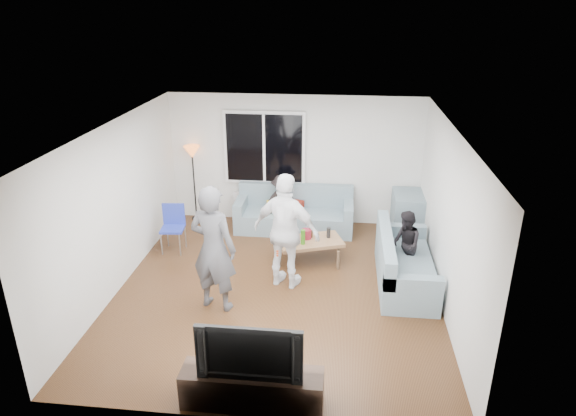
# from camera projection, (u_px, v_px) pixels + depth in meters

# --- Properties ---
(floor) EXTENTS (5.00, 5.50, 0.04)m
(floor) POSITION_uv_depth(u_px,v_px,m) (278.00, 290.00, 8.12)
(floor) COLOR #56351C
(floor) RESTS_ON ground
(ceiling) EXTENTS (5.00, 5.50, 0.04)m
(ceiling) POSITION_uv_depth(u_px,v_px,m) (276.00, 127.00, 7.12)
(ceiling) COLOR white
(ceiling) RESTS_ON ground
(wall_back) EXTENTS (5.00, 0.04, 2.60)m
(wall_back) POSITION_uv_depth(u_px,v_px,m) (295.00, 160.00, 10.16)
(wall_back) COLOR silver
(wall_back) RESTS_ON ground
(wall_front) EXTENTS (5.00, 0.04, 2.60)m
(wall_front) POSITION_uv_depth(u_px,v_px,m) (241.00, 321.00, 5.07)
(wall_front) COLOR silver
(wall_front) RESTS_ON ground
(wall_left) EXTENTS (0.04, 5.50, 2.60)m
(wall_left) POSITION_uv_depth(u_px,v_px,m) (116.00, 207.00, 7.87)
(wall_left) COLOR silver
(wall_left) RESTS_ON ground
(wall_right) EXTENTS (0.04, 5.50, 2.60)m
(wall_right) POSITION_uv_depth(u_px,v_px,m) (450.00, 221.00, 7.36)
(wall_right) COLOR silver
(wall_right) RESTS_ON ground
(window_frame) EXTENTS (1.62, 0.06, 1.47)m
(window_frame) POSITION_uv_depth(u_px,v_px,m) (264.00, 148.00, 10.06)
(window_frame) COLOR white
(window_frame) RESTS_ON wall_back
(window_glass) EXTENTS (1.50, 0.02, 1.35)m
(window_glass) POSITION_uv_depth(u_px,v_px,m) (264.00, 148.00, 10.02)
(window_glass) COLOR black
(window_glass) RESTS_ON window_frame
(window_mullion) EXTENTS (0.05, 0.03, 1.35)m
(window_mullion) POSITION_uv_depth(u_px,v_px,m) (264.00, 149.00, 10.01)
(window_mullion) COLOR white
(window_mullion) RESTS_ON window_frame
(radiator) EXTENTS (1.30, 0.12, 0.62)m
(radiator) POSITION_uv_depth(u_px,v_px,m) (265.00, 207.00, 10.49)
(radiator) COLOR silver
(radiator) RESTS_ON floor
(potted_plant) EXTENTS (0.23, 0.20, 0.36)m
(potted_plant) POSITION_uv_depth(u_px,v_px,m) (288.00, 186.00, 10.23)
(potted_plant) COLOR #29672C
(potted_plant) RESTS_ON radiator
(vase) EXTENTS (0.21, 0.21, 0.18)m
(vase) POSITION_uv_depth(u_px,v_px,m) (257.00, 189.00, 10.33)
(vase) COLOR silver
(vase) RESTS_ON radiator
(sofa_back_section) EXTENTS (2.30, 0.85, 0.85)m
(sofa_back_section) POSITION_uv_depth(u_px,v_px,m) (294.00, 210.00, 10.03)
(sofa_back_section) COLOR gray
(sofa_back_section) RESTS_ON floor
(sofa_right_section) EXTENTS (2.00, 0.85, 0.85)m
(sofa_right_section) POSITION_uv_depth(u_px,v_px,m) (406.00, 259.00, 8.13)
(sofa_right_section) COLOR gray
(sofa_right_section) RESTS_ON floor
(sofa_corner) EXTENTS (0.85, 0.85, 0.85)m
(sofa_corner) POSITION_uv_depth(u_px,v_px,m) (415.00, 215.00, 9.80)
(sofa_corner) COLOR gray
(sofa_corner) RESTS_ON floor
(cushion_yellow) EXTENTS (0.46, 0.42, 0.14)m
(cushion_yellow) POSITION_uv_depth(u_px,v_px,m) (277.00, 206.00, 10.02)
(cushion_yellow) COLOR gold
(cushion_yellow) RESTS_ON sofa_back_section
(cushion_red) EXTENTS (0.44, 0.40, 0.13)m
(cushion_red) POSITION_uv_depth(u_px,v_px,m) (293.00, 205.00, 10.06)
(cushion_red) COLOR maroon
(cushion_red) RESTS_ON sofa_back_section
(coffee_table) EXTENTS (1.24, 0.94, 0.40)m
(coffee_table) POSITION_uv_depth(u_px,v_px,m) (310.00, 250.00, 8.91)
(coffee_table) COLOR #986D49
(coffee_table) RESTS_ON floor
(pitcher) EXTENTS (0.17, 0.17, 0.17)m
(pitcher) POSITION_uv_depth(u_px,v_px,m) (307.00, 234.00, 8.86)
(pitcher) COLOR maroon
(pitcher) RESTS_ON coffee_table
(side_chair) EXTENTS (0.44, 0.44, 0.86)m
(side_chair) POSITION_uv_depth(u_px,v_px,m) (173.00, 229.00, 9.17)
(side_chair) COLOR #2839B0
(side_chair) RESTS_ON floor
(floor_lamp) EXTENTS (0.32, 0.32, 1.56)m
(floor_lamp) POSITION_uv_depth(u_px,v_px,m) (194.00, 184.00, 10.40)
(floor_lamp) COLOR orange
(floor_lamp) RESTS_ON floor
(player_left) EXTENTS (0.79, 0.62, 1.92)m
(player_left) POSITION_uv_depth(u_px,v_px,m) (213.00, 249.00, 7.30)
(player_left) COLOR #444549
(player_left) RESTS_ON floor
(player_right) EXTENTS (1.19, 0.78, 1.87)m
(player_right) POSITION_uv_depth(u_px,v_px,m) (286.00, 232.00, 7.88)
(player_right) COLOR white
(player_right) RESTS_ON floor
(spectator_right) EXTENTS (0.53, 0.63, 1.13)m
(spectator_right) POSITION_uv_depth(u_px,v_px,m) (405.00, 245.00, 8.30)
(spectator_right) COLOR black
(spectator_right) RESTS_ON floor
(spectator_back) EXTENTS (0.78, 0.52, 1.12)m
(spectator_back) POSITION_uv_depth(u_px,v_px,m) (282.00, 202.00, 10.04)
(spectator_back) COLOR black
(spectator_back) RESTS_ON floor
(tv_console) EXTENTS (1.60, 0.40, 0.44)m
(tv_console) POSITION_uv_depth(u_px,v_px,m) (252.00, 388.00, 5.73)
(tv_console) COLOR #322019
(tv_console) RESTS_ON floor
(television) EXTENTS (1.16, 0.15, 0.67)m
(television) POSITION_uv_depth(u_px,v_px,m) (251.00, 348.00, 5.52)
(television) COLOR black
(television) RESTS_ON tv_console
(bottle_e) EXTENTS (0.07, 0.07, 0.18)m
(bottle_e) POSITION_uv_depth(u_px,v_px,m) (329.00, 233.00, 8.90)
(bottle_e) COLOR black
(bottle_e) RESTS_ON coffee_table
(bottle_b) EXTENTS (0.08, 0.08, 0.26)m
(bottle_b) POSITION_uv_depth(u_px,v_px,m) (303.00, 237.00, 8.64)
(bottle_b) COLOR #357F17
(bottle_b) RESTS_ON coffee_table
(bottle_c) EXTENTS (0.07, 0.07, 0.22)m
(bottle_c) POSITION_uv_depth(u_px,v_px,m) (311.00, 231.00, 8.90)
(bottle_c) COLOR black
(bottle_c) RESTS_ON coffee_table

